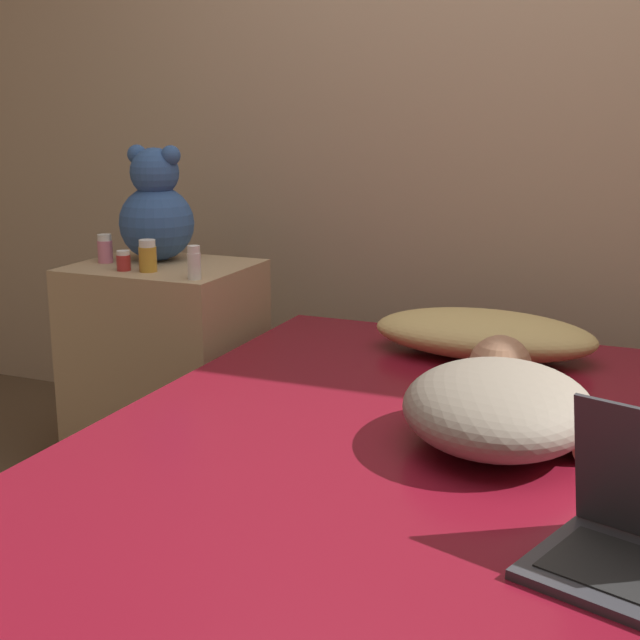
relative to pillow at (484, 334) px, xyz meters
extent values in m
cube|color=tan|center=(0.08, 0.55, 0.75)|extent=(8.00, 0.06, 2.60)
cube|color=brown|center=(0.08, -0.70, -0.41)|extent=(1.57, 1.94, 0.28)
cube|color=maroon|center=(0.08, -0.70, -0.16)|extent=(1.54, 1.90, 0.20)
cube|color=tan|center=(-1.04, -0.04, -0.21)|extent=(0.55, 0.45, 0.68)
ellipsoid|color=tan|center=(0.00, 0.00, 0.00)|extent=(0.63, 0.34, 0.13)
ellipsoid|color=gray|center=(0.18, -0.65, 0.02)|extent=(0.49, 0.56, 0.17)
sphere|color=#A87556|center=(0.12, -0.34, 0.01)|extent=(0.15, 0.15, 0.15)
cylinder|color=#A87556|center=(0.35, -0.59, -0.03)|extent=(0.10, 0.23, 0.06)
cube|color=#333338|center=(0.48, -1.12, -0.06)|extent=(0.35, 0.32, 0.02)
cube|color=black|center=(0.48, -1.12, -0.05)|extent=(0.28, 0.23, 0.00)
sphere|color=#335693|center=(-1.10, 0.03, 0.25)|extent=(0.24, 0.24, 0.24)
sphere|color=#335693|center=(-1.10, 0.03, 0.42)|extent=(0.16, 0.16, 0.16)
sphere|color=#335693|center=(-1.16, 0.03, 0.47)|extent=(0.06, 0.06, 0.06)
sphere|color=#335693|center=(-1.03, 0.03, 0.47)|extent=(0.06, 0.06, 0.06)
cylinder|color=white|center=(-0.82, -0.20, 0.17)|extent=(0.04, 0.04, 0.08)
cylinder|color=white|center=(-0.82, -0.20, 0.22)|extent=(0.04, 0.04, 0.02)
cylinder|color=pink|center=(-1.23, -0.07, 0.17)|extent=(0.05, 0.05, 0.07)
cylinder|color=white|center=(-1.23, -0.07, 0.21)|extent=(0.04, 0.04, 0.02)
cylinder|color=gold|center=(-1.02, -0.15, 0.17)|extent=(0.05, 0.05, 0.08)
cylinder|color=white|center=(-1.02, -0.15, 0.22)|extent=(0.05, 0.05, 0.02)
cylinder|color=#B72D2D|center=(-1.10, -0.16, 0.16)|extent=(0.04, 0.04, 0.05)
cylinder|color=white|center=(-1.10, -0.16, 0.19)|extent=(0.04, 0.04, 0.01)
camera|label=1|loc=(0.52, -2.43, 0.65)|focal=50.00mm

